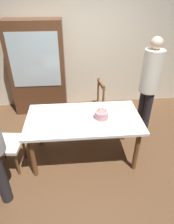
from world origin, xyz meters
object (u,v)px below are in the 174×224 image
(person_guest, at_px, (149,83))
(plate_far_side, at_px, (77,110))
(plate_near_celebrant, at_px, (51,127))
(plate_near_guest, at_px, (121,124))
(chair_spindle_back, at_px, (92,107))
(china_cabinet, at_px, (38,69))
(birthday_cake, at_px, (102,115))
(dining_table, at_px, (84,123))

(person_guest, bearing_deg, plate_far_side, -163.29)
(plate_near_celebrant, height_order, person_guest, person_guest)
(plate_near_guest, bearing_deg, person_guest, 49.92)
(plate_near_celebrant, distance_m, chair_spindle_back, 1.22)
(plate_far_side, height_order, china_cabinet, china_cabinet)
(birthday_cake, bearing_deg, person_guest, 34.40)
(chair_spindle_back, relative_size, china_cabinet, 0.50)
(plate_near_guest, relative_size, chair_spindle_back, 0.23)
(person_guest, bearing_deg, dining_table, -153.63)
(dining_table, bearing_deg, plate_near_guest, -21.66)
(birthday_cake, distance_m, plate_near_celebrant, 0.75)
(dining_table, relative_size, chair_spindle_back, 1.79)
(person_guest, relative_size, china_cabinet, 0.93)
(dining_table, xyz_separation_m, plate_far_side, (-0.08, 0.20, 0.10))
(dining_table, bearing_deg, plate_far_side, 112.77)
(dining_table, distance_m, chair_spindle_back, 0.82)
(plate_far_side, xyz_separation_m, person_guest, (1.25, 0.38, 0.26))
(dining_table, xyz_separation_m, plate_near_celebrant, (-0.47, -0.20, 0.10))
(plate_near_celebrant, bearing_deg, chair_spindle_back, 55.52)
(dining_table, bearing_deg, birthday_cake, -9.42)
(plate_near_guest, height_order, person_guest, person_guest)
(plate_near_guest, relative_size, china_cabinet, 0.12)
(birthday_cake, distance_m, plate_near_guest, 0.30)
(plate_far_side, distance_m, plate_near_guest, 0.72)
(plate_far_side, height_order, chair_spindle_back, chair_spindle_back)
(birthday_cake, bearing_deg, plate_near_guest, -32.48)
(birthday_cake, height_order, chair_spindle_back, chair_spindle_back)
(birthday_cake, distance_m, person_guest, 1.12)
(chair_spindle_back, xyz_separation_m, china_cabinet, (-1.04, 0.78, 0.49))
(plate_far_side, distance_m, china_cabinet, 1.56)
(person_guest, xyz_separation_m, china_cabinet, (-2.00, 0.98, -0.06))
(birthday_cake, relative_size, plate_near_celebrant, 1.27)
(chair_spindle_back, bearing_deg, dining_table, -104.72)
(chair_spindle_back, distance_m, person_guest, 1.13)
(person_guest, bearing_deg, plate_near_guest, -130.08)
(dining_table, distance_m, birthday_cake, 0.30)
(plate_near_celebrant, bearing_deg, dining_table, 23.42)
(person_guest, bearing_deg, china_cabinet, 153.91)
(dining_table, relative_size, china_cabinet, 0.89)
(plate_far_side, bearing_deg, person_guest, 16.71)
(dining_table, height_order, china_cabinet, china_cabinet)
(dining_table, xyz_separation_m, chair_spindle_back, (0.20, 0.77, -0.20))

